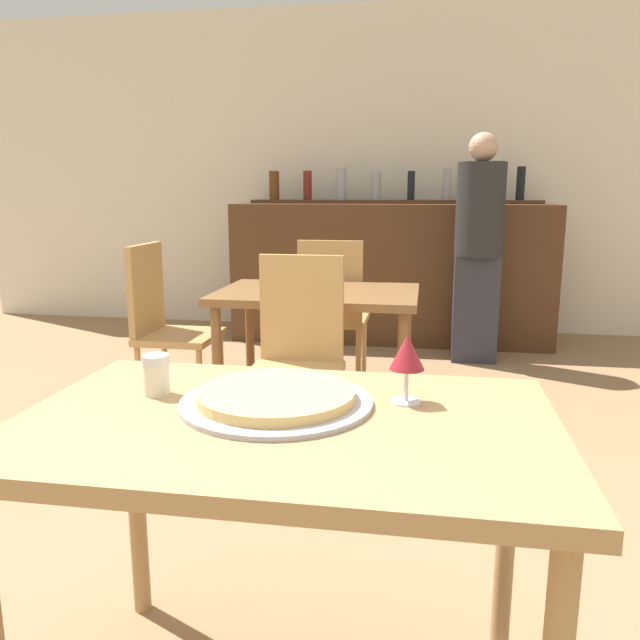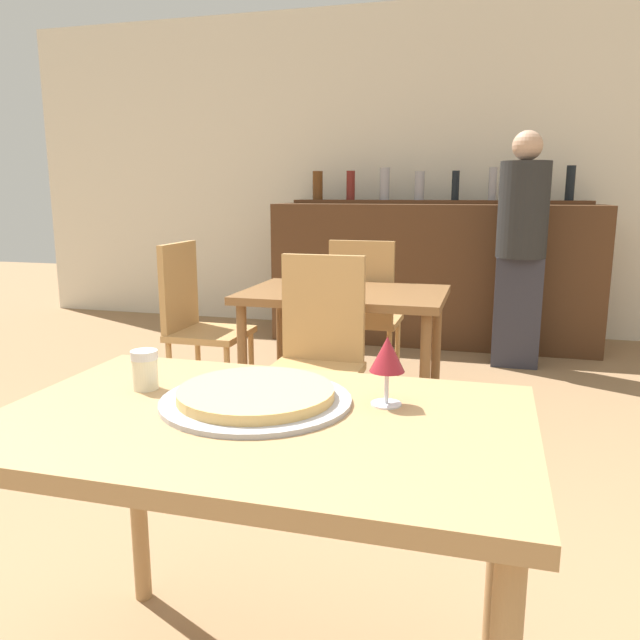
% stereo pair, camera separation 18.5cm
% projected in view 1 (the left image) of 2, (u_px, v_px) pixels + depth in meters
% --- Properties ---
extents(wall_back, '(8.00, 0.05, 2.80)m').
position_uv_depth(wall_back, '(396.00, 172.00, 5.50)').
color(wall_back, silver).
rests_on(wall_back, ground_plane).
extents(dining_table_near, '(1.16, 0.74, 0.76)m').
position_uv_depth(dining_table_near, '(286.00, 454.00, 1.36)').
color(dining_table_near, '#A87F51').
rests_on(dining_table_near, ground_plane).
extents(dining_table_far, '(1.03, 0.71, 0.73)m').
position_uv_depth(dining_table_far, '(318.00, 308.00, 3.23)').
color(dining_table_far, brown).
rests_on(dining_table_far, ground_plane).
extents(bar_counter, '(2.60, 0.56, 1.13)m').
position_uv_depth(bar_counter, '(390.00, 273.00, 5.18)').
color(bar_counter, '#4C2D19').
rests_on(bar_counter, ground_plane).
extents(bar_back_shelf, '(2.39, 0.24, 0.30)m').
position_uv_depth(bar_back_shelf, '(390.00, 195.00, 5.19)').
color(bar_back_shelf, '#4C2D19').
rests_on(bar_back_shelf, bar_counter).
extents(chair_far_side_front, '(0.40, 0.40, 0.95)m').
position_uv_depth(chair_far_side_front, '(298.00, 350.00, 2.75)').
color(chair_far_side_front, tan).
rests_on(chair_far_side_front, ground_plane).
extents(chair_far_side_back, '(0.40, 0.40, 0.95)m').
position_uv_depth(chair_far_side_back, '(332.00, 307.00, 3.75)').
color(chair_far_side_back, tan).
rests_on(chair_far_side_back, ground_plane).
extents(chair_far_side_left, '(0.40, 0.40, 0.95)m').
position_uv_depth(chair_far_side_left, '(164.00, 320.00, 3.39)').
color(chair_far_side_left, tan).
rests_on(chair_far_side_left, ground_plane).
extents(pizza_tray, '(0.44, 0.44, 0.04)m').
position_uv_depth(pizza_tray, '(276.00, 398.00, 1.41)').
color(pizza_tray, '#A3A3A8').
rests_on(pizza_tray, dining_table_near).
extents(cheese_shaker, '(0.06, 0.06, 0.10)m').
position_uv_depth(cheese_shaker, '(156.00, 374.00, 1.48)').
color(cheese_shaker, beige).
rests_on(cheese_shaker, dining_table_near).
extents(person_standing, '(0.34, 0.34, 1.63)m').
position_uv_depth(person_standing, '(479.00, 241.00, 4.45)').
color(person_standing, '#2D2D38').
rests_on(person_standing, ground_plane).
extents(wine_glass, '(0.08, 0.08, 0.16)m').
position_uv_depth(wine_glass, '(407.00, 354.00, 1.41)').
color(wine_glass, silver).
rests_on(wine_glass, dining_table_near).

